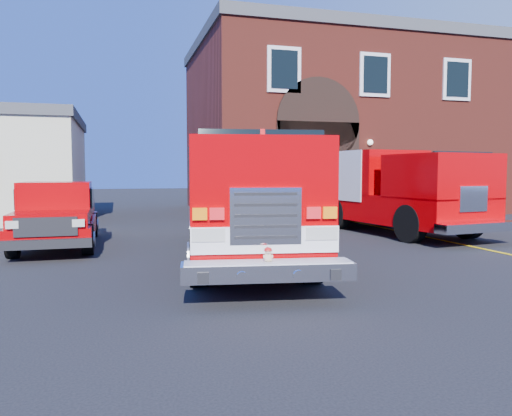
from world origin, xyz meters
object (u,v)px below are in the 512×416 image
object	(u,v)px
fire_engine	(241,198)
pickup_truck	(58,216)
secondary_truck	(380,187)
fire_station	(343,128)

from	to	relation	value
fire_engine	pickup_truck	xyz separation A→B (m)	(-4.27, 2.88, -0.57)
pickup_truck	secondary_truck	size ratio (longest dim) A/B	0.62
fire_station	secondary_truck	distance (m)	9.92
fire_station	pickup_truck	world-z (taller)	fire_station
fire_station	pickup_truck	bearing A→B (deg)	-142.38
fire_station	pickup_truck	xyz separation A→B (m)	(-12.97, -10.00, -3.45)
fire_station	fire_engine	bearing A→B (deg)	-124.06
fire_station	fire_engine	world-z (taller)	fire_station
secondary_truck	pickup_truck	bearing A→B (deg)	-174.57
fire_engine	pickup_truck	distance (m)	5.18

